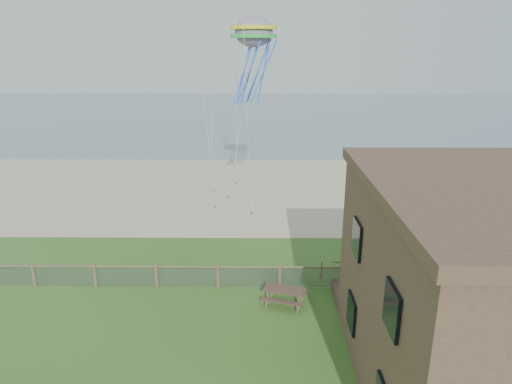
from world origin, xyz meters
TOP-DOWN VIEW (x-y plane):
  - ground at (0.00, 0.00)m, footprint 160.00×160.00m
  - sand_beach at (0.00, 22.00)m, footprint 72.00×20.00m
  - ocean at (0.00, 66.00)m, footprint 160.00×68.00m
  - chainlink_fence at (0.00, 6.00)m, footprint 36.20×0.20m
  - motel_deck at (13.00, 5.00)m, footprint 15.00×2.00m
  - picnic_table at (3.16, 4.56)m, footprint 2.20×1.89m
  - octopus_kite at (1.59, 16.60)m, footprint 3.48×2.98m

SIDE VIEW (x-z plane):
  - ground at x=0.00m, z-range 0.00..0.00m
  - ocean at x=0.00m, z-range -0.01..0.01m
  - sand_beach at x=0.00m, z-range -0.01..0.01m
  - motel_deck at x=13.00m, z-range 0.00..0.50m
  - picnic_table at x=3.16m, z-range 0.00..0.79m
  - chainlink_fence at x=0.00m, z-range -0.07..1.18m
  - octopus_kite at x=1.59m, z-range 7.52..13.56m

